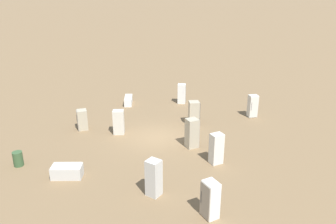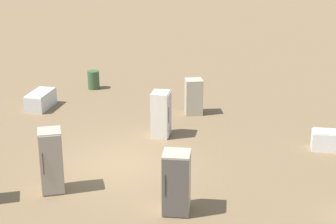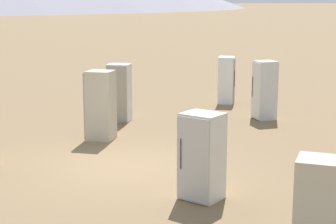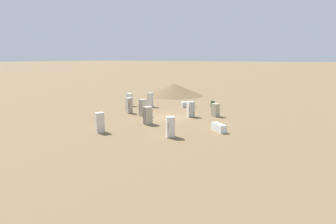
{
  "view_description": "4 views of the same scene",
  "coord_description": "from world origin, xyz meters",
  "px_view_note": "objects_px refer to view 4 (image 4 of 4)",
  "views": [
    {
      "loc": [
        15.78,
        -13.04,
        9.51
      ],
      "look_at": [
        0.17,
        0.82,
        1.7
      ],
      "focal_mm": 35.0,
      "sensor_mm": 36.0,
      "label": 1
    },
    {
      "loc": [
        6.84,
        15.64,
        7.85
      ],
      "look_at": [
        -1.49,
        0.47,
        1.73
      ],
      "focal_mm": 60.0,
      "sensor_mm": 36.0,
      "label": 2
    },
    {
      "loc": [
        -12.79,
        -0.42,
        3.87
      ],
      "look_at": [
        1.01,
        -1.08,
        1.08
      ],
      "focal_mm": 60.0,
      "sensor_mm": 36.0,
      "label": 3
    },
    {
      "loc": [
        -14.57,
        24.65,
        6.5
      ],
      "look_at": [
        -1.08,
        1.37,
        0.94
      ],
      "focal_mm": 28.0,
      "sensor_mm": 36.0,
      "label": 4
    }
  ],
  "objects_px": {
    "discarded_fridge_8": "(187,104)",
    "rusty_barrel": "(213,104)",
    "discarded_fridge_0": "(191,109)",
    "discarded_fridge_1": "(215,110)",
    "discarded_fridge_3": "(100,122)",
    "discarded_fridge_4": "(219,127)",
    "discarded_fridge_6": "(148,115)",
    "discarded_fridge_10": "(130,100)",
    "discarded_fridge_5": "(170,127)",
    "discarded_fridge_7": "(150,100)",
    "discarded_fridge_2": "(129,106)",
    "discarded_fridge_9": "(143,108)"
  },
  "relations": [
    {
      "from": "discarded_fridge_8",
      "to": "rusty_barrel",
      "type": "distance_m",
      "value": 3.4
    },
    {
      "from": "discarded_fridge_0",
      "to": "discarded_fridge_1",
      "type": "xyz_separation_m",
      "value": [
        -2.36,
        -1.57,
        -0.12
      ]
    },
    {
      "from": "discarded_fridge_3",
      "to": "discarded_fridge_4",
      "type": "relative_size",
      "value": 1.04
    },
    {
      "from": "discarded_fridge_6",
      "to": "discarded_fridge_10",
      "type": "xyz_separation_m",
      "value": [
        7.99,
        -7.22,
        -0.01
      ]
    },
    {
      "from": "discarded_fridge_4",
      "to": "discarded_fridge_5",
      "type": "height_order",
      "value": "discarded_fridge_5"
    },
    {
      "from": "discarded_fridge_0",
      "to": "discarded_fridge_7",
      "type": "xyz_separation_m",
      "value": [
        7.36,
        -2.84,
        0.09
      ]
    },
    {
      "from": "discarded_fridge_1",
      "to": "discarded_fridge_4",
      "type": "relative_size",
      "value": 0.86
    },
    {
      "from": "discarded_fridge_2",
      "to": "discarded_fridge_8",
      "type": "relative_size",
      "value": 1.06
    },
    {
      "from": "discarded_fridge_0",
      "to": "discarded_fridge_10",
      "type": "height_order",
      "value": "discarded_fridge_10"
    },
    {
      "from": "discarded_fridge_4",
      "to": "discarded_fridge_5",
      "type": "xyz_separation_m",
      "value": [
        2.9,
        3.74,
        0.53
      ]
    },
    {
      "from": "discarded_fridge_1",
      "to": "discarded_fridge_3",
      "type": "bearing_deg",
      "value": -97.82
    },
    {
      "from": "discarded_fridge_1",
      "to": "discarded_fridge_9",
      "type": "bearing_deg",
      "value": -129.22
    },
    {
      "from": "discarded_fridge_5",
      "to": "discarded_fridge_7",
      "type": "relative_size",
      "value": 0.92
    },
    {
      "from": "discarded_fridge_5",
      "to": "discarded_fridge_3",
      "type": "bearing_deg",
      "value": -23.06
    },
    {
      "from": "rusty_barrel",
      "to": "discarded_fridge_6",
      "type": "bearing_deg",
      "value": 79.07
    },
    {
      "from": "discarded_fridge_1",
      "to": "rusty_barrel",
      "type": "height_order",
      "value": "discarded_fridge_1"
    },
    {
      "from": "discarded_fridge_3",
      "to": "discarded_fridge_8",
      "type": "distance_m",
      "value": 15.14
    },
    {
      "from": "discarded_fridge_0",
      "to": "rusty_barrel",
      "type": "bearing_deg",
      "value": -141.03
    },
    {
      "from": "discarded_fridge_9",
      "to": "discarded_fridge_6",
      "type": "bearing_deg",
      "value": 148.43
    },
    {
      "from": "discarded_fridge_4",
      "to": "rusty_barrel",
      "type": "height_order",
      "value": "rusty_barrel"
    },
    {
      "from": "discarded_fridge_5",
      "to": "discarded_fridge_6",
      "type": "distance_m",
      "value": 4.95
    },
    {
      "from": "discarded_fridge_8",
      "to": "discarded_fridge_1",
      "type": "bearing_deg",
      "value": -174.13
    },
    {
      "from": "discarded_fridge_3",
      "to": "discarded_fridge_5",
      "type": "xyz_separation_m",
      "value": [
        -6.17,
        -1.86,
        -0.02
      ]
    },
    {
      "from": "discarded_fridge_5",
      "to": "rusty_barrel",
      "type": "bearing_deg",
      "value": -122.79
    },
    {
      "from": "discarded_fridge_8",
      "to": "discarded_fridge_10",
      "type": "height_order",
      "value": "discarded_fridge_10"
    },
    {
      "from": "discarded_fridge_9",
      "to": "discarded_fridge_1",
      "type": "bearing_deg",
      "value": -135.84
    },
    {
      "from": "discarded_fridge_1",
      "to": "discarded_fridge_7",
      "type": "height_order",
      "value": "discarded_fridge_7"
    },
    {
      "from": "discarded_fridge_4",
      "to": "rusty_barrel",
      "type": "xyz_separation_m",
      "value": [
        4.72,
        -11.01,
        0.08
      ]
    },
    {
      "from": "discarded_fridge_8",
      "to": "rusty_barrel",
      "type": "bearing_deg",
      "value": -112.05
    },
    {
      "from": "discarded_fridge_1",
      "to": "rusty_barrel",
      "type": "distance_m",
      "value": 5.79
    },
    {
      "from": "discarded_fridge_4",
      "to": "discarded_fridge_9",
      "type": "xyz_separation_m",
      "value": [
        9.67,
        -1.84,
        0.62
      ]
    },
    {
      "from": "discarded_fridge_7",
      "to": "rusty_barrel",
      "type": "distance_m",
      "value": 8.43
    },
    {
      "from": "discarded_fridge_1",
      "to": "discarded_fridge_2",
      "type": "relative_size",
      "value": 0.8
    },
    {
      "from": "discarded_fridge_8",
      "to": "discarded_fridge_10",
      "type": "xyz_separation_m",
      "value": [
        7.29,
        3.28,
        0.52
      ]
    },
    {
      "from": "discarded_fridge_3",
      "to": "discarded_fridge_4",
      "type": "distance_m",
      "value": 10.68
    },
    {
      "from": "discarded_fridge_1",
      "to": "discarded_fridge_8",
      "type": "distance_m",
      "value": 6.55
    },
    {
      "from": "discarded_fridge_5",
      "to": "discarded_fridge_8",
      "type": "height_order",
      "value": "discarded_fridge_5"
    },
    {
      "from": "discarded_fridge_2",
      "to": "rusty_barrel",
      "type": "bearing_deg",
      "value": 155.37
    },
    {
      "from": "discarded_fridge_4",
      "to": "discarded_fridge_9",
      "type": "distance_m",
      "value": 9.86
    },
    {
      "from": "discarded_fridge_2",
      "to": "discarded_fridge_0",
      "type": "bearing_deg",
      "value": 119.75
    },
    {
      "from": "discarded_fridge_3",
      "to": "discarded_fridge_6",
      "type": "xyz_separation_m",
      "value": [
        -2.02,
        -4.56,
        -0.01
      ]
    },
    {
      "from": "discarded_fridge_3",
      "to": "discarded_fridge_6",
      "type": "height_order",
      "value": "discarded_fridge_3"
    },
    {
      "from": "discarded_fridge_9",
      "to": "discarded_fridge_10",
      "type": "xyz_separation_m",
      "value": [
        5.37,
        -4.35,
        -0.09
      ]
    },
    {
      "from": "discarded_fridge_4",
      "to": "discarded_fridge_1",
      "type": "bearing_deg",
      "value": -118.2
    },
    {
      "from": "rusty_barrel",
      "to": "discarded_fridge_8",
      "type": "bearing_deg",
      "value": 26.98
    },
    {
      "from": "discarded_fridge_3",
      "to": "discarded_fridge_5",
      "type": "distance_m",
      "value": 6.45
    },
    {
      "from": "discarded_fridge_7",
      "to": "discarded_fridge_9",
      "type": "relative_size",
      "value": 0.99
    },
    {
      "from": "discarded_fridge_5",
      "to": "discarded_fridge_7",
      "type": "bearing_deg",
      "value": -89.16
    },
    {
      "from": "discarded_fridge_3",
      "to": "discarded_fridge_10",
      "type": "bearing_deg",
      "value": 58.29
    },
    {
      "from": "discarded_fridge_1",
      "to": "discarded_fridge_6",
      "type": "relative_size",
      "value": 0.83
    }
  ]
}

